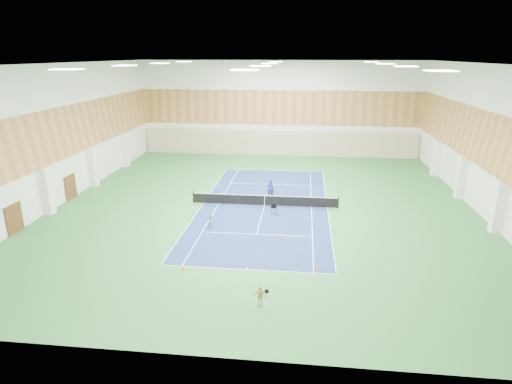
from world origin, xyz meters
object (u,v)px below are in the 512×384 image
(child_court, at_px, (211,221))
(ball_cart, at_px, (274,209))
(tennis_net, at_px, (265,199))
(child_apron, at_px, (260,296))
(coach, at_px, (270,189))

(child_court, bearing_deg, ball_cart, 15.17)
(tennis_net, xyz_separation_m, ball_cart, (0.95, -2.02, -0.13))
(child_apron, bearing_deg, tennis_net, 109.62)
(child_court, distance_m, child_apron, 11.26)
(coach, relative_size, child_apron, 1.54)
(coach, xyz_separation_m, child_court, (-3.94, -7.78, -0.28))
(child_apron, height_order, ball_cart, child_apron)
(child_court, height_order, child_apron, child_court)
(coach, xyz_separation_m, ball_cart, (0.62, -4.28, -0.44))
(tennis_net, bearing_deg, child_court, -123.24)
(tennis_net, xyz_separation_m, coach, (0.33, 2.26, 0.31))
(coach, bearing_deg, child_court, 56.06)
(tennis_net, height_order, ball_cart, tennis_net)
(tennis_net, distance_m, child_court, 6.60)
(child_court, distance_m, ball_cart, 5.76)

